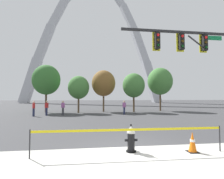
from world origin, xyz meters
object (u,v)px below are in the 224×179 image
traffic_signal_gantry (199,56)px  pedestrian_standing_center (47,108)px  fire_hydrant (131,139)px  monument_arch (94,47)px  pedestrian_near_trees (34,108)px  traffic_cone_by_hydrant (192,142)px  pedestrian_walking_right (124,107)px  pedestrian_walking_left (63,108)px

traffic_signal_gantry → pedestrian_standing_center: size_ratio=4.04×
fire_hydrant → monument_arch: 60.81m
pedestrian_standing_center → pedestrian_near_trees: (-1.13, -0.65, 0.00)m
traffic_cone_by_hydrant → pedestrian_standing_center: 15.95m
pedestrian_standing_center → pedestrian_walking_right: size_ratio=1.00×
monument_arch → pedestrian_standing_center: (-6.15, -43.95, -20.23)m
traffic_signal_gantry → traffic_cone_by_hydrant: bearing=-129.2°
traffic_cone_by_hydrant → pedestrian_walking_left: 15.07m
monument_arch → pedestrian_walking_right: size_ratio=32.77×
traffic_signal_gantry → pedestrian_walking_right: size_ratio=4.04×
traffic_cone_by_hydrant → pedestrian_walking_right: bearing=88.8°
traffic_cone_by_hydrant → monument_arch: (-2.18, 57.55, 20.69)m
traffic_signal_gantry → pedestrian_walking_right: bearing=101.5°
traffic_signal_gantry → pedestrian_walking_left: bearing=130.4°
traffic_signal_gantry → pedestrian_walking_left: (-9.00, 10.59, -3.45)m
fire_hydrant → traffic_signal_gantry: bearing=29.8°
traffic_signal_gantry → monument_arch: monument_arch is taller
pedestrian_walking_right → traffic_signal_gantry: bearing=-78.5°
traffic_signal_gantry → monument_arch: (-4.60, 54.59, 16.78)m
monument_arch → pedestrian_walking_right: 48.58m
fire_hydrant → pedestrian_walking_left: bearing=108.5°
pedestrian_walking_left → pedestrian_walking_right: (6.86, -0.10, 0.00)m
pedestrian_standing_center → pedestrian_walking_right: same height
traffic_signal_gantry → pedestrian_standing_center: bearing=135.3°
traffic_cone_by_hydrant → monument_arch: 61.19m
traffic_signal_gantry → pedestrian_standing_center: 15.51m
pedestrian_walking_left → traffic_signal_gantry: bearing=-49.6°
traffic_signal_gantry → pedestrian_walking_right: (-2.14, 10.50, -3.45)m
fire_hydrant → traffic_cone_by_hydrant: (2.18, -0.33, -0.11)m
traffic_cone_by_hydrant → pedestrian_near_trees: bearing=126.2°
traffic_cone_by_hydrant → pedestrian_standing_center: pedestrian_standing_center is taller
monument_arch → traffic_cone_by_hydrant: bearing=-87.8°
monument_arch → pedestrian_near_trees: bearing=-99.3°
fire_hydrant → pedestrian_near_trees: 14.58m
monument_arch → pedestrian_near_trees: 49.52m
pedestrian_walking_left → pedestrian_standing_center: (-1.75, 0.05, 0.00)m
pedestrian_walking_right → monument_arch: bearing=93.2°
traffic_cone_by_hydrant → pedestrian_walking_right: 13.46m
monument_arch → pedestrian_walking_right: monument_arch is taller
pedestrian_standing_center → pedestrian_near_trees: bearing=-150.1°
fire_hydrant → monument_arch: bearing=90.0°
pedestrian_walking_right → pedestrian_walking_left: bearing=179.2°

